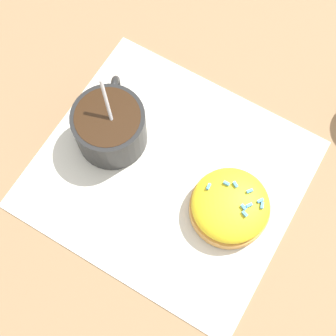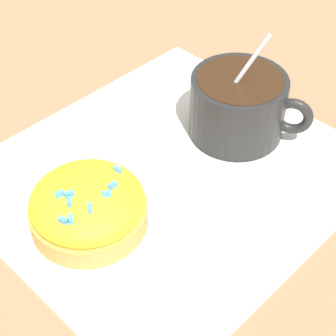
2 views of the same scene
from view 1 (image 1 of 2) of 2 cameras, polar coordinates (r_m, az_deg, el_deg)
The scene contains 4 objects.
ground_plane at distance 0.57m, azimuth 0.08°, elevation -0.70°, with size 3.00×3.00×0.00m, color #93704C.
paper_napkin at distance 0.57m, azimuth 0.08°, elevation -0.65°, with size 0.32×0.29×0.00m.
coffee_cup at distance 0.56m, azimuth -6.97°, elevation 5.28°, with size 0.09×0.10×0.10m.
frosted_pastry at distance 0.54m, azimuth 7.58°, elevation -4.63°, with size 0.09×0.09×0.04m.
Camera 1 is at (-0.11, 0.16, 0.54)m, focal length 50.00 mm.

